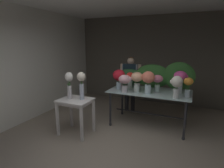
{
  "coord_description": "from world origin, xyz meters",
  "views": [
    {
      "loc": [
        1.26,
        -2.34,
        1.99
      ],
      "look_at": [
        -0.42,
        1.44,
        1.07
      ],
      "focal_mm": 29.45,
      "sensor_mm": 36.0,
      "label": 1
    }
  ],
  "objects_px": {
    "vase_rosy_lilies": "(157,81)",
    "vase_blush_peonies": "(125,81)",
    "vase_sunset_dahlias": "(188,85)",
    "florist": "(130,78)",
    "vase_coral_freesia": "(148,80)",
    "vase_peach_anemones": "(137,79)",
    "display_table_glass": "(149,96)",
    "vase_white_roses_tall": "(69,83)",
    "vase_crimson_carnations": "(119,77)",
    "vase_ivory_ranunculus": "(176,85)",
    "vase_cream_lisianthus_tall": "(82,83)",
    "vase_scarlet_tulips": "(130,79)",
    "vase_fuchsia_snapdragons": "(180,79)",
    "side_table_white": "(75,104)"
  },
  "relations": [
    {
      "from": "vase_cream_lisianthus_tall",
      "to": "vase_sunset_dahlias",
      "type": "bearing_deg",
      "value": 21.64
    },
    {
      "from": "florist",
      "to": "vase_rosy_lilies",
      "type": "distance_m",
      "value": 1.16
    },
    {
      "from": "vase_scarlet_tulips",
      "to": "vase_fuchsia_snapdragons",
      "type": "bearing_deg",
      "value": 1.27
    },
    {
      "from": "vase_blush_peonies",
      "to": "vase_peach_anemones",
      "type": "relative_size",
      "value": 0.89
    },
    {
      "from": "vase_fuchsia_snapdragons",
      "to": "vase_cream_lisianthus_tall",
      "type": "distance_m",
      "value": 2.18
    },
    {
      "from": "display_table_glass",
      "to": "side_table_white",
      "type": "height_order",
      "value": "display_table_glass"
    },
    {
      "from": "vase_fuchsia_snapdragons",
      "to": "vase_blush_peonies",
      "type": "relative_size",
      "value": 1.24
    },
    {
      "from": "vase_crimson_carnations",
      "to": "vase_sunset_dahlias",
      "type": "distance_m",
      "value": 1.58
    },
    {
      "from": "vase_blush_peonies",
      "to": "vase_peach_anemones",
      "type": "height_order",
      "value": "vase_peach_anemones"
    },
    {
      "from": "vase_blush_peonies",
      "to": "vase_coral_freesia",
      "type": "bearing_deg",
      "value": 12.52
    },
    {
      "from": "vase_fuchsia_snapdragons",
      "to": "vase_sunset_dahlias",
      "type": "bearing_deg",
      "value": -53.88
    },
    {
      "from": "vase_blush_peonies",
      "to": "vase_rosy_lilies",
      "type": "bearing_deg",
      "value": 32.2
    },
    {
      "from": "vase_coral_freesia",
      "to": "vase_peach_anemones",
      "type": "distance_m",
      "value": 0.27
    },
    {
      "from": "vase_ivory_ranunculus",
      "to": "vase_white_roses_tall",
      "type": "height_order",
      "value": "vase_white_roses_tall"
    },
    {
      "from": "vase_coral_freesia",
      "to": "vase_peach_anemones",
      "type": "height_order",
      "value": "vase_coral_freesia"
    },
    {
      "from": "vase_rosy_lilies",
      "to": "vase_sunset_dahlias",
      "type": "relative_size",
      "value": 0.94
    },
    {
      "from": "vase_blush_peonies",
      "to": "vase_sunset_dahlias",
      "type": "distance_m",
      "value": 1.34
    },
    {
      "from": "vase_fuchsia_snapdragons",
      "to": "vase_cream_lisianthus_tall",
      "type": "height_order",
      "value": "vase_cream_lisianthus_tall"
    },
    {
      "from": "vase_rosy_lilies",
      "to": "vase_sunset_dahlias",
      "type": "distance_m",
      "value": 0.7
    },
    {
      "from": "vase_scarlet_tulips",
      "to": "vase_ivory_ranunculus",
      "type": "bearing_deg",
      "value": -20.5
    },
    {
      "from": "display_table_glass",
      "to": "vase_ivory_ranunculus",
      "type": "bearing_deg",
      "value": -32.15
    },
    {
      "from": "vase_blush_peonies",
      "to": "vase_white_roses_tall",
      "type": "height_order",
      "value": "vase_white_roses_tall"
    },
    {
      "from": "vase_white_roses_tall",
      "to": "vase_cream_lisianthus_tall",
      "type": "bearing_deg",
      "value": 11.72
    },
    {
      "from": "display_table_glass",
      "to": "vase_scarlet_tulips",
      "type": "height_order",
      "value": "vase_scarlet_tulips"
    },
    {
      "from": "vase_fuchsia_snapdragons",
      "to": "vase_scarlet_tulips",
      "type": "bearing_deg",
      "value": -178.73
    },
    {
      "from": "vase_coral_freesia",
      "to": "vase_blush_peonies",
      "type": "distance_m",
      "value": 0.52
    },
    {
      "from": "side_table_white",
      "to": "vase_peach_anemones",
      "type": "distance_m",
      "value": 1.49
    },
    {
      "from": "florist",
      "to": "vase_crimson_carnations",
      "type": "relative_size",
      "value": 3.31
    },
    {
      "from": "display_table_glass",
      "to": "vase_cream_lisianthus_tall",
      "type": "relative_size",
      "value": 3.15
    },
    {
      "from": "florist",
      "to": "vase_crimson_carnations",
      "type": "distance_m",
      "value": 0.9
    },
    {
      "from": "vase_fuchsia_snapdragons",
      "to": "vase_rosy_lilies",
      "type": "bearing_deg",
      "value": -177.08
    },
    {
      "from": "florist",
      "to": "vase_white_roses_tall",
      "type": "xyz_separation_m",
      "value": [
        -0.79,
        -1.81,
        0.15
      ]
    },
    {
      "from": "display_table_glass",
      "to": "vase_white_roses_tall",
      "type": "distance_m",
      "value": 1.9
    },
    {
      "from": "vase_white_roses_tall",
      "to": "vase_peach_anemones",
      "type": "bearing_deg",
      "value": 33.6
    },
    {
      "from": "vase_scarlet_tulips",
      "to": "vase_sunset_dahlias",
      "type": "relative_size",
      "value": 0.98
    },
    {
      "from": "florist",
      "to": "vase_blush_peonies",
      "type": "xyz_separation_m",
      "value": [
        0.24,
        -1.13,
        0.15
      ]
    },
    {
      "from": "vase_ivory_ranunculus",
      "to": "vase_cream_lisianthus_tall",
      "type": "xyz_separation_m",
      "value": [
        -1.86,
        -0.62,
        -0.01
      ]
    },
    {
      "from": "vase_rosy_lilies",
      "to": "vase_blush_peonies",
      "type": "height_order",
      "value": "vase_blush_peonies"
    },
    {
      "from": "display_table_glass",
      "to": "vase_scarlet_tulips",
      "type": "distance_m",
      "value": 0.62
    },
    {
      "from": "vase_blush_peonies",
      "to": "vase_scarlet_tulips",
      "type": "bearing_deg",
      "value": 91.95
    },
    {
      "from": "vase_crimson_carnations",
      "to": "vase_white_roses_tall",
      "type": "xyz_separation_m",
      "value": [
        -0.78,
        -0.94,
        -0.04
      ]
    },
    {
      "from": "florist",
      "to": "vase_coral_freesia",
      "type": "distance_m",
      "value": 1.28
    },
    {
      "from": "vase_ivory_ranunculus",
      "to": "vase_sunset_dahlias",
      "type": "height_order",
      "value": "vase_ivory_ranunculus"
    },
    {
      "from": "side_table_white",
      "to": "vase_blush_peonies",
      "type": "relative_size",
      "value": 1.93
    },
    {
      "from": "vase_coral_freesia",
      "to": "vase_white_roses_tall",
      "type": "xyz_separation_m",
      "value": [
        -1.54,
        -0.8,
        -0.05
      ]
    },
    {
      "from": "vase_rosy_lilies",
      "to": "vase_blush_peonies",
      "type": "bearing_deg",
      "value": -147.8
    },
    {
      "from": "vase_rosy_lilies",
      "to": "vase_sunset_dahlias",
      "type": "xyz_separation_m",
      "value": [
        0.67,
        -0.22,
        0.01
      ]
    },
    {
      "from": "vase_coral_freesia",
      "to": "vase_rosy_lilies",
      "type": "xyz_separation_m",
      "value": [
        0.15,
        0.3,
        -0.07
      ]
    },
    {
      "from": "display_table_glass",
      "to": "side_table_white",
      "type": "bearing_deg",
      "value": -142.3
    },
    {
      "from": "florist",
      "to": "vase_white_roses_tall",
      "type": "height_order",
      "value": "florist"
    }
  ]
}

